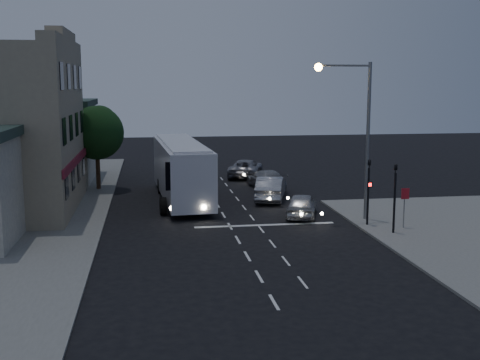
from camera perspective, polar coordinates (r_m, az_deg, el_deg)
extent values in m
plane|color=black|center=(31.90, -0.47, -5.24)|extent=(120.00, 120.00, 0.00)
cube|color=slate|center=(40.31, -20.84, -2.72)|extent=(12.00, 50.00, 0.12)
cube|color=silver|center=(22.49, 3.24, -11.49)|extent=(0.12, 1.60, 0.01)
cube|color=silver|center=(25.27, 1.82, -9.13)|extent=(0.12, 1.60, 0.01)
cube|color=silver|center=(28.09, 0.70, -7.24)|extent=(0.12, 1.60, 0.01)
cube|color=silver|center=(30.94, -0.21, -5.69)|extent=(0.12, 1.60, 0.01)
cube|color=silver|center=(33.82, -0.96, -4.40)|extent=(0.12, 1.60, 0.01)
cube|color=silver|center=(36.72, -1.59, -3.32)|extent=(0.12, 1.60, 0.01)
cube|color=silver|center=(39.63, -2.13, -2.40)|extent=(0.12, 1.60, 0.01)
cube|color=silver|center=(42.56, -2.59, -1.60)|extent=(0.12, 1.60, 0.01)
cube|color=silver|center=(45.50, -2.99, -0.90)|extent=(0.12, 1.60, 0.01)
cube|color=silver|center=(48.44, -3.35, -0.29)|extent=(0.12, 1.60, 0.01)
cube|color=silver|center=(24.67, 5.96, -9.63)|extent=(0.10, 1.50, 0.01)
cube|color=silver|center=(27.45, 4.37, -7.66)|extent=(0.10, 1.50, 0.01)
cube|color=silver|center=(30.26, 3.09, -6.04)|extent=(0.10, 1.50, 0.01)
cube|color=silver|center=(33.11, 2.03, -4.70)|extent=(0.10, 1.50, 0.01)
cube|color=silver|center=(35.98, 1.14, -3.58)|extent=(0.10, 1.50, 0.01)
cube|color=silver|center=(38.88, 0.39, -2.62)|extent=(0.10, 1.50, 0.01)
cube|color=silver|center=(41.78, -0.26, -1.79)|extent=(0.10, 1.50, 0.01)
cube|color=silver|center=(44.70, -0.82, -1.07)|extent=(0.10, 1.50, 0.01)
cube|color=silver|center=(47.63, -1.32, -0.44)|extent=(0.10, 1.50, 0.01)
cube|color=silver|center=(50.57, -1.76, 0.12)|extent=(0.10, 1.50, 0.01)
cube|color=silver|center=(34.14, 2.38, -4.28)|extent=(8.00, 0.35, 0.01)
cube|color=silver|center=(41.19, -5.59, 1.02)|extent=(3.53, 13.31, 3.51)
cube|color=silver|center=(40.98, -5.63, 3.53)|extent=(3.07, 12.85, 0.20)
cube|color=black|center=(34.66, -5.01, 0.42)|extent=(2.53, 0.28, 1.65)
cube|color=black|center=(41.74, -3.75, 2.14)|extent=(0.70, 10.96, 0.99)
cube|color=black|center=(41.59, -7.55, 2.05)|extent=(0.70, 10.96, 0.99)
cube|color=#950708|center=(42.44, -3.79, 0.61)|extent=(0.40, 6.03, 1.54)
cube|color=#950708|center=(42.30, -7.55, 0.52)|extent=(0.40, 6.03, 1.54)
cylinder|color=black|center=(36.87, -7.29, -2.48)|extent=(0.45, 1.12, 1.10)
cylinder|color=black|center=(37.03, -3.04, -2.36)|extent=(0.45, 1.12, 1.10)
cylinder|color=black|center=(44.10, -7.54, -0.57)|extent=(0.45, 1.12, 1.10)
cylinder|color=black|center=(44.23, -3.98, -0.49)|extent=(0.45, 1.12, 1.10)
cylinder|color=black|center=(45.94, -7.59, -0.18)|extent=(0.45, 1.12, 1.10)
cylinder|color=black|center=(46.07, -4.17, -0.10)|extent=(0.45, 1.12, 1.10)
cylinder|color=#FFF2CC|center=(34.87, -6.49, -2.67)|extent=(0.29, 0.07, 0.29)
cylinder|color=#FFF2CC|center=(34.99, -3.44, -2.59)|extent=(0.29, 0.07, 0.29)
imported|color=#B5B5B5|center=(36.27, 5.89, -2.38)|extent=(2.93, 4.51, 1.43)
imported|color=#A6A7AB|center=(41.13, 2.91, -0.81)|extent=(3.07, 5.30, 1.65)
imported|color=gray|center=(45.81, 2.51, 0.07)|extent=(2.62, 5.16, 1.44)
imported|color=gray|center=(51.43, 0.54, 1.12)|extent=(3.95, 5.92, 1.51)
cylinder|color=black|center=(34.17, 12.05, -1.53)|extent=(0.12, 0.12, 3.20)
imported|color=black|center=(33.86, 12.16, 1.89)|extent=(0.15, 0.18, 0.90)
cube|color=black|center=(33.88, 12.19, -0.42)|extent=(0.25, 0.12, 0.30)
cube|color=#FF0C0C|center=(33.82, 12.24, -0.44)|extent=(0.16, 0.02, 0.18)
cylinder|color=black|center=(32.61, 14.43, -2.12)|extent=(0.12, 0.12, 3.20)
imported|color=black|center=(32.28, 14.58, 1.45)|extent=(0.18, 0.15, 0.90)
cylinder|color=slate|center=(34.02, 15.29, -2.73)|extent=(0.06, 0.06, 2.00)
cube|color=maroon|center=(33.79, 15.40, -1.26)|extent=(0.45, 0.03, 0.60)
cylinder|color=slate|center=(35.21, 12.01, 3.55)|extent=(0.20, 0.20, 9.00)
cylinder|color=slate|center=(34.57, 9.88, 10.66)|extent=(3.00, 0.12, 0.12)
sphere|color=#FFBF59|center=(34.12, 7.45, 10.57)|extent=(0.44, 0.44, 0.44)
cube|color=gray|center=(39.00, -16.57, 12.36)|extent=(1.00, 12.00, 0.50)
cube|color=gray|center=(39.03, -16.60, 13.10)|extent=(1.00, 6.00, 0.50)
cube|color=maroon|center=(39.15, -15.29, 1.76)|extent=(0.15, 12.00, 0.50)
cube|color=black|center=(34.84, -16.11, -0.48)|extent=(0.06, 1.30, 1.50)
cube|color=black|center=(37.78, -15.54, 0.27)|extent=(0.06, 1.30, 1.50)
cube|color=black|center=(40.73, -15.05, 0.91)|extent=(0.06, 1.30, 1.50)
cube|color=black|center=(43.69, -14.62, 1.47)|extent=(0.06, 1.30, 1.50)
cube|color=black|center=(34.49, -16.33, 4.44)|extent=(0.06, 1.30, 1.50)
cube|color=black|center=(37.46, -15.73, 4.81)|extent=(0.06, 1.30, 1.50)
cube|color=black|center=(40.43, -15.22, 5.13)|extent=(0.06, 1.30, 1.50)
cube|color=black|center=(43.41, -14.78, 5.40)|extent=(0.06, 1.30, 1.50)
cube|color=black|center=(34.39, -16.56, 9.43)|extent=(0.06, 1.30, 1.50)
cube|color=black|center=(37.37, -15.93, 9.40)|extent=(0.06, 1.30, 1.50)
cube|color=black|center=(40.35, -15.40, 9.38)|extent=(0.06, 1.30, 1.50)
cube|color=black|center=(43.33, -14.95, 9.36)|extent=(0.06, 1.30, 1.50)
cube|color=gray|center=(51.62, -18.82, 3.31)|extent=(9.00, 9.00, 6.00)
cube|color=#273A34|center=(51.42, -19.01, 6.91)|extent=(9.40, 9.40, 0.50)
cylinder|color=black|center=(46.19, -13.31, 0.92)|extent=(0.32, 0.32, 2.80)
sphere|color=#123E15|center=(45.89, -13.44, 4.38)|extent=(4.00, 4.00, 4.00)
sphere|color=black|center=(46.42, -13.16, 5.31)|extent=(2.60, 2.60, 2.60)
sphere|color=#123E15|center=(45.29, -13.90, 4.81)|extent=(2.40, 2.40, 2.40)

